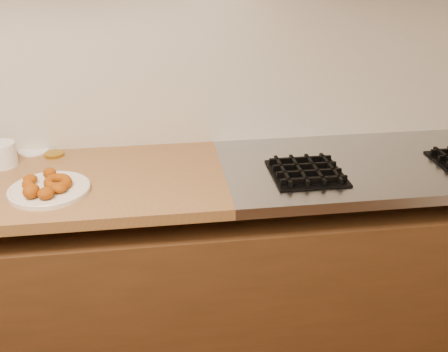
# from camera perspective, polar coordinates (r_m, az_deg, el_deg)

# --- Properties ---
(wall_back) EXTENTS (4.00, 0.02, 2.70)m
(wall_back) POSITION_cam_1_polar(r_m,az_deg,el_deg) (2.12, -15.38, 14.56)
(wall_back) COLOR tan
(wall_back) RESTS_ON ground
(base_cabinet) EXTENTS (3.60, 0.60, 0.77)m
(base_cabinet) POSITION_cam_1_polar(r_m,az_deg,el_deg) (2.22, -13.33, -12.20)
(base_cabinet) COLOR #543219
(base_cabinet) RESTS_ON floor
(stovetop) EXTENTS (1.30, 0.62, 0.04)m
(stovetop) POSITION_cam_1_polar(r_m,az_deg,el_deg) (2.14, 17.35, 1.18)
(stovetop) COLOR #9EA0A5
(stovetop) RESTS_ON base_cabinet
(backsplash) EXTENTS (3.60, 0.02, 0.60)m
(backsplash) POSITION_cam_1_polar(r_m,az_deg,el_deg) (2.14, -14.95, 10.56)
(backsplash) COLOR beige
(backsplash) RESTS_ON wall_back
(burner_grates) EXTENTS (0.91, 0.26, 0.03)m
(burner_grates) POSITION_cam_1_polar(r_m,az_deg,el_deg) (2.05, 17.72, 1.03)
(burner_grates) COLOR black
(burner_grates) RESTS_ON stovetop
(donut_plate) EXTENTS (0.27, 0.27, 0.02)m
(donut_plate) POSITION_cam_1_polar(r_m,az_deg,el_deg) (1.89, -18.47, -1.43)
(donut_plate) COLOR silver
(donut_plate) RESTS_ON butcher_block
(ring_donut) EXTENTS (0.13, 0.13, 0.04)m
(ring_donut) POSITION_cam_1_polar(r_m,az_deg,el_deg) (1.87, -17.65, -0.67)
(ring_donut) COLOR #98540C
(ring_donut) RESTS_ON donut_plate
(fried_dough_chunks) EXTENTS (0.17, 0.21, 0.05)m
(fried_dough_chunks) POSITION_cam_1_polar(r_m,az_deg,el_deg) (1.85, -19.32, -1.05)
(fried_dough_chunks) COLOR #98540C
(fried_dough_chunks) RESTS_ON donut_plate
(plastic_tub) EXTENTS (0.13, 0.13, 0.09)m
(plastic_tub) POSITION_cam_1_polar(r_m,az_deg,el_deg) (2.14, -23.07, 2.16)
(plastic_tub) COLOR white
(plastic_tub) RESTS_ON butcher_block
(tub_lid) EXTENTS (0.15, 0.15, 0.01)m
(tub_lid) POSITION_cam_1_polar(r_m,az_deg,el_deg) (2.25, -20.00, 2.61)
(tub_lid) COLOR white
(tub_lid) RESTS_ON butcher_block
(brass_jar_lid) EXTENTS (0.10, 0.10, 0.01)m
(brass_jar_lid) POSITION_cam_1_polar(r_m,az_deg,el_deg) (2.18, -18.01, 2.26)
(brass_jar_lid) COLOR #AF8924
(brass_jar_lid) RESTS_ON butcher_block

